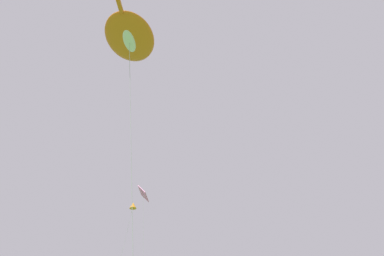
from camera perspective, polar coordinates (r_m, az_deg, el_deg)
big_show_kite at (r=22.31m, az=-9.80°, el=14.03°), size 8.27×7.29×18.85m
small_kite_diamond_red at (r=25.52m, az=-7.63°, el=-11.17°), size 1.91×1.25×13.00m
small_kite_box_yellow at (r=31.91m, az=-9.27°, el=-12.14°), size 0.80×4.90×14.42m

